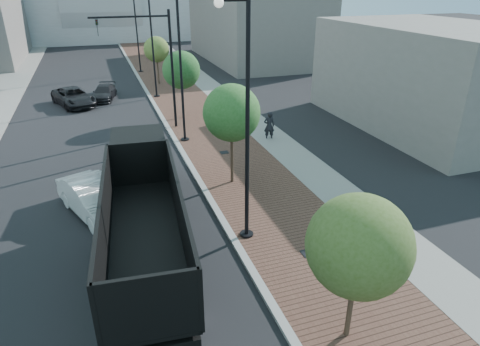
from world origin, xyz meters
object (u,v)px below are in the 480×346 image
object	(u,v)px
dark_car_mid	(74,97)
pedestrian	(269,126)
dump_truck	(142,193)
white_sedan	(95,199)

from	to	relation	value
dark_car_mid	pedestrian	world-z (taller)	pedestrian
dump_truck	pedestrian	bearing A→B (deg)	46.20
white_sedan	dump_truck	bearing A→B (deg)	-58.35
dark_car_mid	pedestrian	bearing A→B (deg)	-66.51
white_sedan	pedestrian	bearing A→B (deg)	8.21
dump_truck	pedestrian	world-z (taller)	dump_truck
dump_truck	dark_car_mid	xyz separation A→B (m)	(-3.18, 21.16, -0.72)
white_sedan	dark_car_mid	size ratio (longest dim) A/B	0.93
dump_truck	white_sedan	size ratio (longest dim) A/B	2.74
white_sedan	dark_car_mid	world-z (taller)	white_sedan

